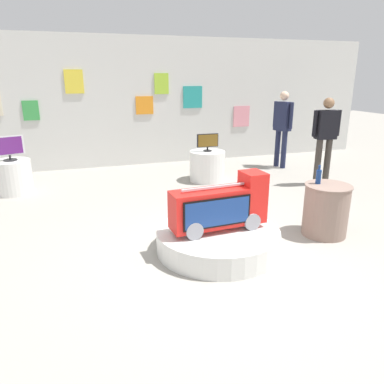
# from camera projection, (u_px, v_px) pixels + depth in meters

# --- Properties ---
(ground_plane) EXTENTS (30.00, 30.00, 0.00)m
(ground_plane) POSITION_uv_depth(u_px,v_px,m) (223.00, 253.00, 4.50)
(ground_plane) COLOR #9E998E
(back_wall_display) EXTENTS (11.98, 0.13, 2.94)m
(back_wall_display) POSITION_uv_depth(u_px,v_px,m) (141.00, 102.00, 8.61)
(back_wall_display) COLOR silver
(back_wall_display) RESTS_ON ground
(main_display_pedestal) EXTENTS (1.51, 1.51, 0.27)m
(main_display_pedestal) POSITION_uv_depth(u_px,v_px,m) (218.00, 240.00, 4.55)
(main_display_pedestal) COLOR silver
(main_display_pedestal) RESTS_ON ground
(novelty_firetruck_tv) EXTENTS (1.20, 0.43, 0.68)m
(novelty_firetruck_tv) POSITION_uv_depth(u_px,v_px,m) (221.00, 208.00, 4.43)
(novelty_firetruck_tv) COLOR gray
(novelty_firetruck_tv) RESTS_ON main_display_pedestal
(display_pedestal_left_rear) EXTENTS (0.66, 0.66, 0.61)m
(display_pedestal_left_rear) POSITION_uv_depth(u_px,v_px,m) (13.00, 177.00, 6.72)
(display_pedestal_left_rear) COLOR silver
(display_pedestal_left_rear) RESTS_ON ground
(tv_on_left_rear) EXTENTS (0.52, 0.23, 0.44)m
(tv_on_left_rear) POSITION_uv_depth(u_px,v_px,m) (8.00, 147.00, 6.55)
(tv_on_left_rear) COLOR black
(tv_on_left_rear) RESTS_ON display_pedestal_left_rear
(display_pedestal_center_rear) EXTENTS (0.72, 0.72, 0.61)m
(display_pedestal_center_rear) POSITION_uv_depth(u_px,v_px,m) (207.00, 166.00, 7.52)
(display_pedestal_center_rear) COLOR silver
(display_pedestal_center_rear) RESTS_ON ground
(tv_on_center_rear) EXTENTS (0.44, 0.17, 0.35)m
(tv_on_center_rear) POSITION_uv_depth(u_px,v_px,m) (208.00, 141.00, 7.37)
(tv_on_center_rear) COLOR black
(tv_on_center_rear) RESTS_ON display_pedestal_center_rear
(side_table_round) EXTENTS (0.61, 0.61, 0.70)m
(side_table_round) POSITION_uv_depth(u_px,v_px,m) (326.00, 209.00, 4.94)
(side_table_round) COLOR gray
(side_table_round) RESTS_ON ground
(bottle_on_side_table) EXTENTS (0.07, 0.07, 0.25)m
(bottle_on_side_table) POSITION_uv_depth(u_px,v_px,m) (319.00, 176.00, 4.87)
(bottle_on_side_table) COLOR navy
(bottle_on_side_table) RESTS_ON side_table_round
(shopper_browsing_near_truck) EXTENTS (0.30, 0.54, 1.73)m
(shopper_browsing_near_truck) POSITION_uv_depth(u_px,v_px,m) (282.00, 124.00, 8.40)
(shopper_browsing_near_truck) COLOR #1E233F
(shopper_browsing_near_truck) RESTS_ON ground
(shopper_browsing_rear) EXTENTS (0.56, 0.24, 1.68)m
(shopper_browsing_rear) POSITION_uv_depth(u_px,v_px,m) (325.00, 135.00, 7.00)
(shopper_browsing_rear) COLOR #38332D
(shopper_browsing_rear) RESTS_ON ground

